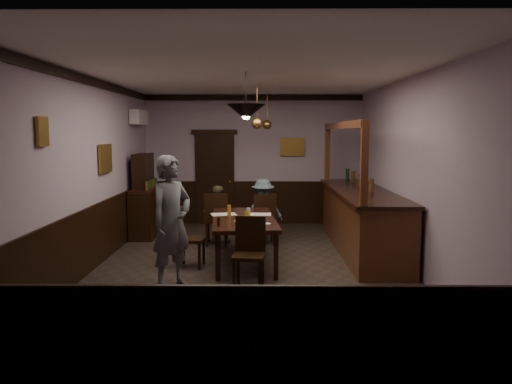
{
  "coord_description": "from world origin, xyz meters",
  "views": [
    {
      "loc": [
        0.16,
        -7.6,
        2.15
      ],
      "look_at": [
        0.09,
        0.65,
        1.15
      ],
      "focal_mm": 35.0,
      "sensor_mm": 36.0,
      "label": 1
    }
  ],
  "objects_px": {
    "person_seated_right": "(263,210)",
    "coffee_cup": "(262,220)",
    "dining_table": "(244,222)",
    "soda_can": "(247,215)",
    "sideboard": "(146,203)",
    "pendant_iron": "(246,112)",
    "chair_far_right": "(264,217)",
    "chair_side": "(186,235)",
    "person_standing": "(171,222)",
    "pendant_brass_mid": "(257,124)",
    "chair_far_left": "(216,217)",
    "bar_counter": "(361,218)",
    "person_seated_left": "(217,214)",
    "pendant_brass_far": "(267,125)",
    "chair_near": "(249,249)"
  },
  "relations": [
    {
      "from": "sideboard",
      "to": "pendant_brass_mid",
      "type": "relative_size",
      "value": 2.1
    },
    {
      "from": "person_seated_right",
      "to": "coffee_cup",
      "type": "relative_size",
      "value": 15.47
    },
    {
      "from": "soda_can",
      "to": "bar_counter",
      "type": "distance_m",
      "value": 2.28
    },
    {
      "from": "person_seated_left",
      "to": "person_seated_right",
      "type": "distance_m",
      "value": 0.9
    },
    {
      "from": "person_standing",
      "to": "person_seated_left",
      "type": "xyz_separation_m",
      "value": [
        0.37,
        2.84,
        -0.36
      ]
    },
    {
      "from": "pendant_brass_mid",
      "to": "soda_can",
      "type": "bearing_deg",
      "value": -97.79
    },
    {
      "from": "bar_counter",
      "to": "pendant_iron",
      "type": "height_order",
      "value": "pendant_iron"
    },
    {
      "from": "soda_can",
      "to": "chair_far_right",
      "type": "bearing_deg",
      "value": 77.6
    },
    {
      "from": "sideboard",
      "to": "bar_counter",
      "type": "distance_m",
      "value": 4.38
    },
    {
      "from": "chair_far_right",
      "to": "sideboard",
      "type": "bearing_deg",
      "value": -25.09
    },
    {
      "from": "person_standing",
      "to": "chair_side",
      "type": "bearing_deg",
      "value": 35.96
    },
    {
      "from": "dining_table",
      "to": "soda_can",
      "type": "distance_m",
      "value": 0.15
    },
    {
      "from": "coffee_cup",
      "to": "sideboard",
      "type": "height_order",
      "value": "sideboard"
    },
    {
      "from": "coffee_cup",
      "to": "dining_table",
      "type": "bearing_deg",
      "value": 118.03
    },
    {
      "from": "person_seated_left",
      "to": "chair_far_right",
      "type": "bearing_deg",
      "value": 161.09
    },
    {
      "from": "dining_table",
      "to": "bar_counter",
      "type": "height_order",
      "value": "bar_counter"
    },
    {
      "from": "chair_far_right",
      "to": "person_standing",
      "type": "bearing_deg",
      "value": 57.68
    },
    {
      "from": "person_standing",
      "to": "sideboard",
      "type": "distance_m",
      "value": 3.67
    },
    {
      "from": "person_seated_right",
      "to": "pendant_brass_mid",
      "type": "bearing_deg",
      "value": 59.96
    },
    {
      "from": "chair_far_right",
      "to": "coffee_cup",
      "type": "bearing_deg",
      "value": 82.5
    },
    {
      "from": "person_seated_right",
      "to": "coffee_cup",
      "type": "xyz_separation_m",
      "value": [
        -0.02,
        -2.06,
        0.18
      ]
    },
    {
      "from": "coffee_cup",
      "to": "bar_counter",
      "type": "relative_size",
      "value": 0.02
    },
    {
      "from": "chair_far_right",
      "to": "person_seated_left",
      "type": "xyz_separation_m",
      "value": [
        -0.92,
        0.21,
        0.02
      ]
    },
    {
      "from": "coffee_cup",
      "to": "pendant_brass_far",
      "type": "height_order",
      "value": "pendant_brass_far"
    },
    {
      "from": "chair_far_right",
      "to": "pendant_iron",
      "type": "relative_size",
      "value": 1.45
    },
    {
      "from": "soda_can",
      "to": "pendant_iron",
      "type": "xyz_separation_m",
      "value": [
        0.01,
        -0.74,
        1.62
      ]
    },
    {
      "from": "pendant_brass_mid",
      "to": "person_standing",
      "type": "bearing_deg",
      "value": -115.26
    },
    {
      "from": "chair_side",
      "to": "chair_near",
      "type": "bearing_deg",
      "value": -130.38
    },
    {
      "from": "sideboard",
      "to": "pendant_iron",
      "type": "xyz_separation_m",
      "value": [
        2.16,
        -2.94,
        1.75
      ]
    },
    {
      "from": "person_seated_left",
      "to": "chair_side",
      "type": "bearing_deg",
      "value": 73.03
    },
    {
      "from": "person_seated_right",
      "to": "chair_side",
      "type": "bearing_deg",
      "value": 39.98
    },
    {
      "from": "dining_table",
      "to": "pendant_brass_mid",
      "type": "height_order",
      "value": "pendant_brass_mid"
    },
    {
      "from": "dining_table",
      "to": "sideboard",
      "type": "distance_m",
      "value": 3.0
    },
    {
      "from": "pendant_brass_mid",
      "to": "bar_counter",
      "type": "bearing_deg",
      "value": -6.67
    },
    {
      "from": "chair_near",
      "to": "soda_can",
      "type": "bearing_deg",
      "value": 100.02
    },
    {
      "from": "person_seated_right",
      "to": "soda_can",
      "type": "bearing_deg",
      "value": 64.31
    },
    {
      "from": "chair_far_right",
      "to": "pendant_brass_mid",
      "type": "distance_m",
      "value": 1.77
    },
    {
      "from": "dining_table",
      "to": "chair_side",
      "type": "xyz_separation_m",
      "value": [
        -0.91,
        -0.26,
        -0.16
      ]
    },
    {
      "from": "chair_far_right",
      "to": "chair_near",
      "type": "distance_m",
      "value": 2.63
    },
    {
      "from": "soda_can",
      "to": "pendant_brass_mid",
      "type": "xyz_separation_m",
      "value": [
        0.16,
        1.18,
        1.49
      ]
    },
    {
      "from": "person_standing",
      "to": "pendant_iron",
      "type": "height_order",
      "value": "pendant_iron"
    },
    {
      "from": "chair_side",
      "to": "person_standing",
      "type": "distance_m",
      "value": 1.14
    },
    {
      "from": "bar_counter",
      "to": "chair_far_right",
      "type": "bearing_deg",
      "value": 167.3
    },
    {
      "from": "chair_far_right",
      "to": "pendant_brass_far",
      "type": "relative_size",
      "value": 1.22
    },
    {
      "from": "dining_table",
      "to": "soda_can",
      "type": "relative_size",
      "value": 18.94
    },
    {
      "from": "chair_far_left",
      "to": "chair_far_right",
      "type": "height_order",
      "value": "chair_far_left"
    },
    {
      "from": "person_seated_left",
      "to": "sideboard",
      "type": "bearing_deg",
      "value": -28.75
    },
    {
      "from": "coffee_cup",
      "to": "pendant_brass_far",
      "type": "xyz_separation_m",
      "value": [
        0.11,
        2.86,
        1.5
      ]
    },
    {
      "from": "chair_far_right",
      "to": "pendant_brass_far",
      "type": "distance_m",
      "value": 2.06
    },
    {
      "from": "chair_side",
      "to": "pendant_brass_far",
      "type": "distance_m",
      "value": 3.45
    }
  ]
}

